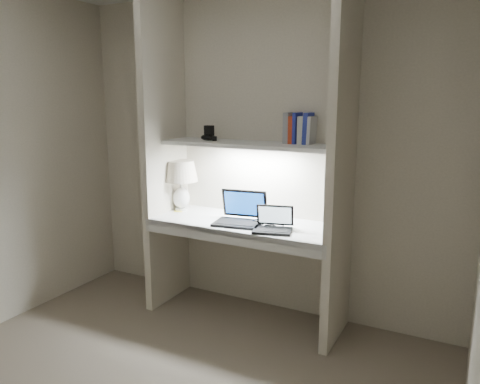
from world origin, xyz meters
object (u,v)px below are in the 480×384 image
Objects in this scene: table_lamp at (181,177)px; book_row at (300,129)px; laptop_main at (241,216)px; speaker at (249,207)px; laptop_netbook at (273,225)px.

table_lamp is 1.08m from book_row.
laptop_main reaches higher than speaker.
laptop_main is 1.25× the size of laptop_netbook.
speaker is at bearing 9.55° from table_lamp.
speaker is 0.58× the size of book_row.
table_lamp is at bearing -173.93° from book_row.
book_row is (0.07, 0.31, 0.66)m from laptop_netbook.
book_row is at bearing 23.10° from laptop_main.
speaker is 0.76m from book_row.
laptop_main is 1.76× the size of book_row.
table_lamp is 1.84× the size of book_row.
laptop_netbook reaches higher than speaker.
table_lamp is 3.19× the size of speaker.
laptop_main is at bearing -11.30° from table_lamp.
book_row reaches higher than laptop_main.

